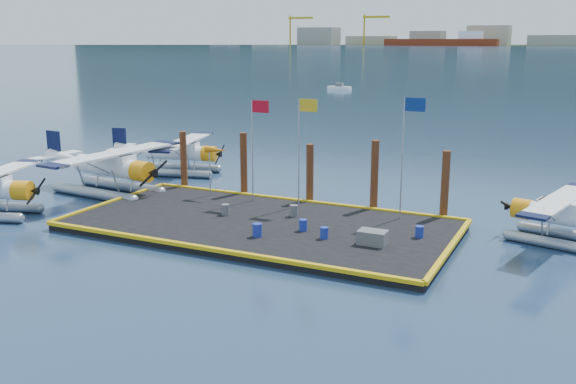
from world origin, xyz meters
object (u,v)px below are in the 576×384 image
at_px(drum_2, 303,225).
at_px(seaplane_c, 179,155).
at_px(drum_1, 324,233).
at_px(piling_3, 374,178).
at_px(seaplane_b, 111,170).
at_px(piling_2, 310,176).
at_px(piling_1, 244,166).
at_px(flagpole_red, 255,135).
at_px(flagpole_blue, 407,140).
at_px(drum_3, 257,230).
at_px(drum_4, 419,232).
at_px(drum_5, 294,211).
at_px(drum_0, 225,210).
at_px(windsock, 216,151).
at_px(piling_0, 184,162).
at_px(crate, 373,237).
at_px(flagpole_yellow, 302,136).
at_px(seaplane_d, 565,219).
at_px(piling_4, 445,187).

bearing_deg(drum_2, seaplane_c, 144.69).
height_order(drum_1, piling_3, piling_3).
height_order(seaplane_b, piling_2, piling_2).
bearing_deg(piling_1, seaplane_c, 150.56).
height_order(seaplane_b, flagpole_red, flagpole_red).
relative_size(piling_1, piling_2, 1.11).
xyz_separation_m(seaplane_c, flagpole_blue, (18.76, -6.15, 3.24)).
bearing_deg(drum_3, drum_4, 24.45).
xyz_separation_m(drum_5, flagpole_red, (-3.44, 2.06, 3.68)).
height_order(drum_1, piling_2, piling_2).
height_order(drum_0, windsock, windsock).
relative_size(drum_1, windsock, 0.18).
bearing_deg(seaplane_c, drum_2, 41.10).
bearing_deg(piling_3, piling_0, 180.00).
bearing_deg(drum_0, drum_3, -38.56).
distance_m(drum_1, piling_1, 10.62).
bearing_deg(drum_2, crate, -8.80).
height_order(drum_4, piling_0, piling_0).
height_order(drum_1, drum_4, drum_4).
bearing_deg(flagpole_yellow, flagpole_blue, -0.00).
xyz_separation_m(drum_0, flagpole_yellow, (3.07, 3.42, 3.81)).
bearing_deg(seaplane_b, piling_3, 105.37).
relative_size(drum_4, drum_5, 0.91).
relative_size(drum_2, flagpole_blue, 0.09).
relative_size(crate, piling_1, 0.32).
height_order(drum_5, piling_3, piling_3).
bearing_deg(flagpole_yellow, drum_0, -131.88).
bearing_deg(drum_1, seaplane_c, 145.39).
bearing_deg(piling_3, drum_2, -106.89).
distance_m(flagpole_yellow, piling_3, 4.75).
bearing_deg(piling_1, flagpole_blue, -8.51).
bearing_deg(drum_0, piling_3, 36.19).
bearing_deg(piling_2, drum_5, -80.01).
xyz_separation_m(seaplane_b, flagpole_blue, (18.84, 1.21, 3.03)).
distance_m(drum_2, crate, 3.91).
relative_size(seaplane_c, seaplane_d, 1.11).
xyz_separation_m(flagpole_yellow, piling_1, (-4.70, 1.60, -2.41)).
relative_size(drum_2, piling_3, 0.14).
bearing_deg(piling_4, drum_1, -123.18).
bearing_deg(flagpole_red, drum_3, -61.33).
distance_m(piling_0, piling_4, 17.00).
distance_m(seaplane_c, seaplane_d, 27.37).
xyz_separation_m(drum_3, flagpole_red, (-3.37, 6.17, 3.67)).
relative_size(flagpole_red, flagpole_yellow, 0.97).
distance_m(seaplane_c, flagpole_red, 11.92).
relative_size(flagpole_yellow, piling_4, 1.55).
relative_size(drum_0, flagpole_blue, 0.09).
xyz_separation_m(seaplane_c, drum_3, (13.15, -12.32, -0.72)).
xyz_separation_m(drum_5, piling_2, (-0.65, 3.66, 1.18)).
height_order(drum_1, drum_3, drum_3).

